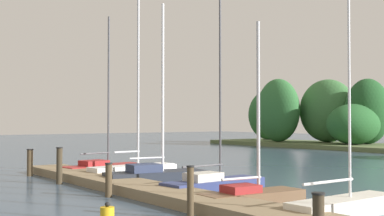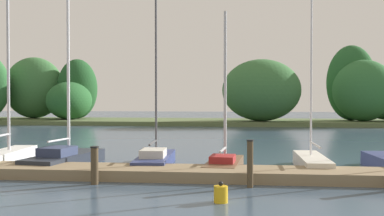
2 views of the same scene
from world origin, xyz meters
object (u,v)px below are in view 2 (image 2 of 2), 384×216
sailboat_3 (155,158)px  sailboat_4 (224,161)px  mooring_piling_2 (95,165)px  channel_buoy_0 (221,194)px  sailboat_2 (66,156)px  sailboat_1 (8,153)px  mooring_piling_3 (250,163)px  sailboat_5 (311,161)px

sailboat_3 → sailboat_4: 2.70m
mooring_piling_2 → channel_buoy_0: (3.91, -2.02, -0.36)m
sailboat_2 → mooring_piling_2: (2.22, -3.40, 0.20)m
sailboat_2 → sailboat_1: bearing=89.4°
mooring_piling_2 → mooring_piling_3: size_ratio=0.82×
mooring_piling_3 → channel_buoy_0: (-0.75, -2.03, -0.49)m
mooring_piling_3 → channel_buoy_0: bearing=-110.2°
sailboat_4 → sailboat_3: bearing=81.7°
sailboat_1 → sailboat_5: 11.67m
sailboat_4 → mooring_piling_2: sailboat_4 is taller
sailboat_2 → sailboat_3: bearing=-75.8°
mooring_piling_2 → sailboat_3: bearing=72.9°
sailboat_2 → sailboat_5: bearing=-80.2°
sailboat_2 → sailboat_4: (6.01, -0.25, -0.07)m
sailboat_1 → sailboat_2: sailboat_1 is taller
sailboat_5 → mooring_piling_2: size_ratio=5.62×
mooring_piling_3 → sailboat_1: bearing=158.1°
sailboat_3 → sailboat_5: 5.75m
sailboat_1 → sailboat_3: 5.91m
sailboat_4 → sailboat_1: bearing=90.2°
sailboat_1 → sailboat_5: (11.66, -0.17, -0.12)m
sailboat_2 → mooring_piling_3: 7.67m
sailboat_4 → sailboat_5: 3.15m
mooring_piling_3 → sailboat_4: bearing=105.6°
sailboat_3 → mooring_piling_2: size_ratio=6.13×
sailboat_4 → mooring_piling_3: (0.87, -3.13, 0.39)m
sailboat_4 → sailboat_5: bearing=-76.7°
sailboat_3 → sailboat_4: sailboat_3 is taller
channel_buoy_0 → sailboat_1: bearing=146.1°
mooring_piling_2 → mooring_piling_3: (4.66, 0.01, 0.12)m
sailboat_2 → sailboat_3: 3.39m
sailboat_3 → channel_buoy_0: bearing=-157.7°
sailboat_2 → channel_buoy_0: sailboat_2 is taller
mooring_piling_3 → channel_buoy_0: size_ratio=2.59×
sailboat_4 → mooring_piling_3: sailboat_4 is taller
sailboat_2 → mooring_piling_3: bearing=-107.8°
channel_buoy_0 → sailboat_3: bearing=115.6°
sailboat_3 → sailboat_4: size_ratio=1.23×
sailboat_2 → channel_buoy_0: size_ratio=13.86×
mooring_piling_3 → channel_buoy_0: 2.22m
sailboat_3 → sailboat_5: sailboat_3 is taller
sailboat_1 → mooring_piling_3: 10.15m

